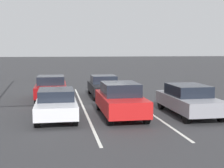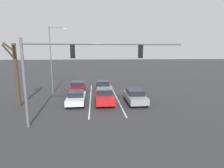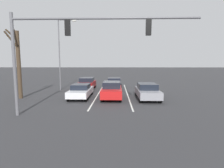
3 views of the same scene
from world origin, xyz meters
TOP-DOWN VIEW (x-y plane):
  - ground_plane at (0.00, 0.00)m, footprint 240.00×240.00m
  - lane_stripe_left_divider at (-1.61, 1.63)m, footprint 0.12×15.26m
  - lane_stripe_center_divider at (1.61, 1.63)m, footprint 0.12×15.26m
  - car_white_rightlane_front at (3.06, 4.38)m, footprint 1.82×4.65m
  - car_red_midlane_front at (0.04, 4.60)m, footprint 1.86×4.55m
  - car_gray_leftlane_front at (-3.32, 4.83)m, footprint 1.89×4.51m
  - car_black_midlane_second at (-0.10, -1.68)m, footprint 1.86×4.37m
  - car_maroon_rightlane_second at (3.41, -1.07)m, footprint 1.89×4.37m
  - traffic_signal_gantry at (2.50, 10.25)m, footprint 11.58×0.37m
  - street_lamp_right_shoulder at (6.46, -0.55)m, footprint 2.26×0.24m
  - bare_tree_near at (8.89, 4.86)m, footprint 1.56×1.83m

SIDE VIEW (x-z plane):
  - ground_plane at x=0.00m, z-range 0.00..0.00m
  - lane_stripe_left_divider at x=-1.61m, z-range 0.00..0.01m
  - lane_stripe_center_divider at x=1.61m, z-range 0.00..0.01m
  - car_white_rightlane_front at x=3.06m, z-range 0.03..1.38m
  - car_black_midlane_second at x=-0.10m, z-range 0.00..1.44m
  - car_gray_leftlane_front at x=-3.32m, z-range 0.03..1.51m
  - car_maroon_rightlane_second at x=3.41m, z-range 0.03..1.56m
  - car_red_midlane_front at x=0.04m, z-range 0.00..1.63m
  - bare_tree_near at x=8.89m, z-range 0.29..6.77m
  - traffic_signal_gantry at x=2.50m, z-range 1.59..8.08m
  - street_lamp_right_shoulder at x=6.46m, z-range 0.67..9.41m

